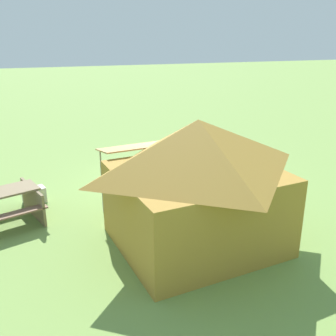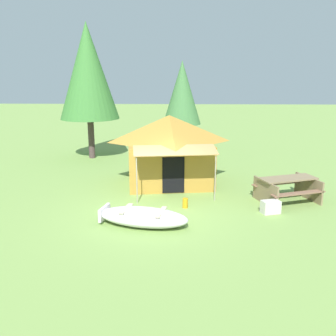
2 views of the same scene
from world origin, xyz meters
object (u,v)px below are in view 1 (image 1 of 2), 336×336
Objects in this scene: cooler_box at (34,195)px; canvas_cabin_tent at (196,182)px; beached_rowboat at (163,165)px; fuel_can at (136,190)px.

canvas_cabin_tent is at bearing 135.17° from cooler_box.
beached_rowboat is 5.01× the size of cooler_box.
fuel_can is (0.58, -2.74, -1.18)m from canvas_cabin_tent.
beached_rowboat is 8.81× the size of fuel_can.
canvas_cabin_tent is 3.04m from fuel_can.
cooler_box is (3.73, 1.05, -0.05)m from beached_rowboat.
canvas_cabin_tent reaches higher than cooler_box.
canvas_cabin_tent reaches higher than beached_rowboat.
beached_rowboat is at bearing -164.33° from cooler_box.
beached_rowboat reaches higher than fuel_can.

